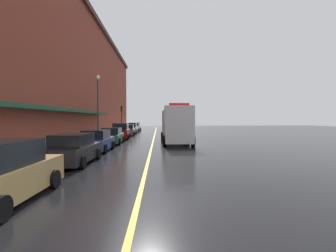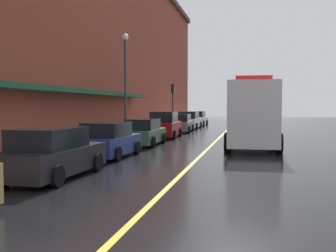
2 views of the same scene
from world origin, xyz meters
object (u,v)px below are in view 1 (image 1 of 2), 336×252
at_px(parked_car_7, 135,127).
at_px(box_truck, 176,125).
at_px(parked_car_6, 131,128).
at_px(parking_meter_0, 118,128).
at_px(parked_car_1, 74,150).
at_px(parking_meter_1, 18,151).
at_px(parked_car_4, 121,132).
at_px(street_lamp_left, 98,100).
at_px(parking_meter_3, 93,134).
at_px(parked_car_5, 128,130).
at_px(parked_car_2, 97,141).
at_px(traffic_light_near, 122,114).
at_px(parked_car_3, 112,136).

distance_m(parked_car_7, box_truck, 24.00).
relative_size(parked_car_6, parking_meter_0, 3.66).
xyz_separation_m(parked_car_1, parking_meter_1, (-1.37, -2.87, 0.29)).
bearing_deg(parked_car_1, parked_car_7, 1.36).
distance_m(parked_car_4, street_lamp_left, 5.01).
bearing_deg(box_truck, parked_car_1, -31.15).
bearing_deg(parking_meter_0, parked_car_4, -77.48).
bearing_deg(parking_meter_3, parked_car_4, 79.05).
bearing_deg(parked_car_4, parking_meter_0, 10.56).
bearing_deg(parked_car_5, parked_car_6, -1.47).
bearing_deg(parked_car_2, parked_car_5, 1.28).
xyz_separation_m(parked_car_5, traffic_light_near, (-1.37, 3.68, 2.40)).
height_order(parked_car_2, parked_car_7, parked_car_7).
distance_m(parked_car_5, parking_meter_3, 13.53).
distance_m(parked_car_6, parked_car_7, 5.83).
height_order(parked_car_4, parked_car_5, parked_car_4).
distance_m(box_truck, parking_meter_1, 15.82).
bearing_deg(parked_car_4, box_truck, -133.97).
height_order(parked_car_7, parking_meter_1, parked_car_7).
xyz_separation_m(parking_meter_0, street_lamp_left, (-0.60, -9.32, 3.34)).
relative_size(parked_car_1, street_lamp_left, 0.66).
distance_m(parking_meter_3, traffic_light_near, 17.26).
height_order(box_truck, traffic_light_near, traffic_light_near).
bearing_deg(street_lamp_left, parked_car_2, -77.13).
xyz_separation_m(parked_car_1, parking_meter_3, (-1.37, 9.27, 0.29)).
xyz_separation_m(parked_car_2, parked_car_4, (0.10, 11.33, 0.13)).
bearing_deg(parked_car_7, parked_car_1, -178.24).
xyz_separation_m(parking_meter_0, parking_meter_1, (0.00, -25.82, 0.00)).
bearing_deg(parked_car_3, box_truck, -90.39).
xyz_separation_m(parked_car_3, parked_car_7, (-0.02, 23.19, 0.06)).
xyz_separation_m(parking_meter_1, traffic_light_near, (0.06, 29.27, 2.10)).
height_order(parked_car_2, parked_car_3, parked_car_2).
xyz_separation_m(parked_car_7, parking_meter_3, (-1.40, -24.82, 0.26)).
relative_size(parked_car_6, parked_car_7, 1.12).
bearing_deg(parked_car_2, box_truck, -46.52).
relative_size(parked_car_1, parked_car_5, 1.06).
relative_size(parked_car_4, street_lamp_left, 0.65).
relative_size(parked_car_2, parked_car_3, 0.91).
bearing_deg(box_truck, parked_car_5, -153.29).
distance_m(parked_car_1, parking_meter_3, 9.37).
relative_size(parked_car_2, traffic_light_near, 0.98).
distance_m(box_truck, parking_meter_0, 14.27).
xyz_separation_m(parked_car_7, street_lamp_left, (-2.00, -20.45, 3.60)).
bearing_deg(box_truck, parked_car_3, -90.81).
distance_m(street_lamp_left, traffic_light_near, 12.84).
relative_size(parked_car_4, parking_meter_0, 3.40).
bearing_deg(parked_car_1, traffic_light_near, 4.24).
bearing_deg(parking_meter_1, parked_car_6, 87.43).
relative_size(parked_car_6, street_lamp_left, 0.70).
distance_m(parked_car_2, traffic_light_near, 21.32).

